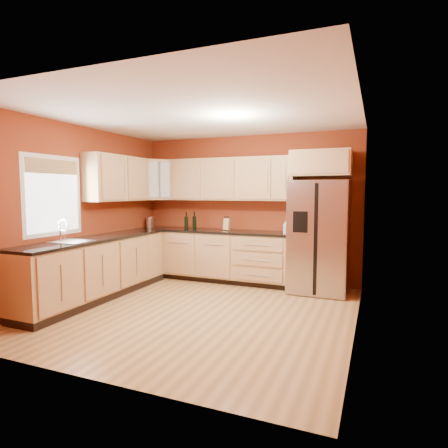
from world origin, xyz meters
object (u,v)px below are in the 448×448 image
Objects in this scene: soap_dispenser at (285,227)px; refrigerator at (319,237)px; canister_left at (151,222)px; knife_block at (227,224)px; wine_bottle_a at (186,221)px.

refrigerator is at bearing -1.56° from soap_dispenser.
knife_block is at bearing 1.07° from canister_left.
soap_dispenser reaches higher than canister_left.
canister_left is at bearing 173.00° from wine_bottle_a.
knife_block is (1.57, 0.03, 0.00)m from canister_left.
canister_left is 0.97× the size of knife_block.
knife_block is 1.08m from soap_dispenser.
knife_block is (-1.63, 0.12, 0.13)m from refrigerator.
wine_bottle_a reaches higher than knife_block.
wine_bottle_a is (-2.38, -0.01, 0.19)m from refrigerator.
wine_bottle_a is at bearing -7.00° from canister_left.
canister_left is 1.57m from knife_block.
canister_left is at bearing 178.41° from refrigerator.
refrigerator is at bearing -1.59° from canister_left.
knife_block reaches higher than soap_dispenser.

